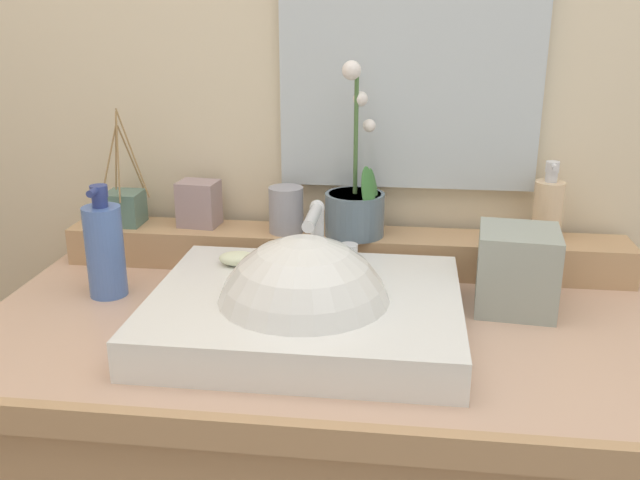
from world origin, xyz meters
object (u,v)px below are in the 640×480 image
reed_diffuser (125,207)px  trinket_box (199,204)px  soap_bar (239,259)px  sink_basin (305,319)px  tumbler_cup (286,210)px  tissue_box (517,270)px  potted_plant (355,204)px  soap_dispenser (548,208)px  lotion_bottle (105,249)px

reed_diffuser → trinket_box: bearing=4.0°
reed_diffuser → trinket_box: size_ratio=2.59×
soap_bar → sink_basin: bearing=-42.5°
tumbler_cup → tissue_box: 0.44m
sink_basin → trinket_box: (-0.26, 0.31, 0.09)m
potted_plant → soap_dispenser: (0.36, 0.02, -0.00)m
reed_diffuser → tissue_box: bearing=-11.8°
tumbler_cup → reed_diffuser: reed_diffuser is taller
tissue_box → reed_diffuser: bearing=168.2°
sink_basin → tumbler_cup: 0.31m
soap_bar → tumbler_cup: (0.06, 0.16, 0.04)m
sink_basin → soap_dispenser: soap_dispenser is taller
tumbler_cup → lotion_bottle: (-0.29, -0.18, -0.03)m
lotion_bottle → tumbler_cup: bearing=31.5°
lotion_bottle → sink_basin: bearing=-16.4°
soap_dispenser → trinket_box: (-0.67, -0.00, -0.02)m
tumbler_cup → tissue_box: bearing=-19.3°
potted_plant → tumbler_cup: potted_plant is taller
soap_bar → lotion_bottle: bearing=-176.8°
sink_basin → tumbler_cup: (-0.08, 0.29, 0.09)m
soap_bar → trinket_box: 0.23m
soap_dispenser → sink_basin: bearing=-143.3°
soap_dispenser → potted_plant: bearing=-176.2°
sink_basin → potted_plant: 0.31m
reed_diffuser → tissue_box: reed_diffuser is taller
soap_bar → reed_diffuser: (-0.27, 0.17, 0.03)m
trinket_box → tumbler_cup: bearing=-0.9°
trinket_box → tissue_box: size_ratio=0.64×
potted_plant → soap_dispenser: potted_plant is taller
sink_basin → lotion_bottle: bearing=163.6°
soap_bar → potted_plant: potted_plant is taller
sink_basin → tumbler_cup: size_ratio=5.43×
trinket_box → reed_diffuser: bearing=-170.4°
soap_bar → tissue_box: size_ratio=0.50×
reed_diffuser → tissue_box: (0.74, -0.16, -0.04)m
soap_bar → tissue_box: tissue_box is taller
trinket_box → lotion_bottle: size_ratio=0.45×
potted_plant → trinket_box: 0.31m
soap_bar → tissue_box: bearing=2.3°
soap_dispenser → lotion_bottle: (-0.78, -0.20, -0.05)m
reed_diffuser → lotion_bottle: 0.19m
soap_bar → lotion_bottle: (-0.24, -0.01, 0.01)m
soap_dispenser → reed_diffuser: (-0.82, -0.01, -0.02)m
tissue_box → sink_basin: bearing=-157.6°
potted_plant → lotion_bottle: bearing=-157.5°
sink_basin → potted_plant: bearing=79.0°
soap_bar → tissue_box: 0.47m
tissue_box → soap_bar: bearing=-177.7°
sink_basin → trinket_box: sink_basin is taller
potted_plant → trinket_box: potted_plant is taller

